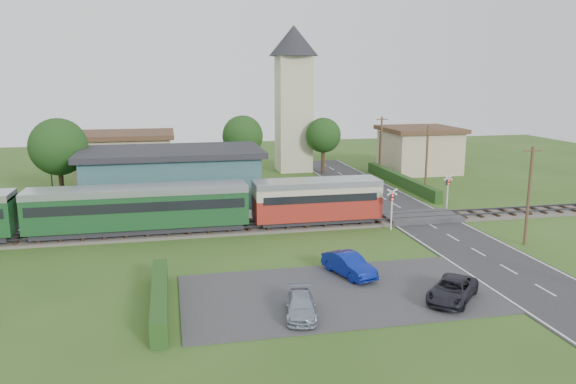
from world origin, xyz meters
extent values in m
plane|color=#2D4C19|center=(0.00, 0.00, 0.00)|extent=(120.00, 120.00, 0.00)
cube|color=#4C443D|center=(0.00, 2.00, 0.10)|extent=(76.00, 3.20, 0.20)
cube|color=#3F3F47|center=(0.00, 1.28, 0.42)|extent=(76.00, 0.08, 0.15)
cube|color=#3F3F47|center=(0.00, 2.72, 0.42)|extent=(76.00, 0.08, 0.15)
cube|color=#28282B|center=(10.00, 0.00, 0.03)|extent=(6.00, 70.00, 0.05)
cube|color=#333335|center=(-1.50, -12.00, 0.04)|extent=(17.00, 9.00, 0.08)
cube|color=#333335|center=(10.00, 2.00, 0.23)|extent=(6.20, 3.40, 0.45)
cube|color=gray|center=(-10.00, 5.20, 0.23)|extent=(30.00, 3.00, 0.45)
cube|color=#BEB897|center=(-18.00, 5.20, 1.65)|extent=(2.00, 2.00, 2.40)
cube|color=#232328|center=(-18.00, 5.20, 2.93)|extent=(2.30, 2.30, 0.15)
cube|color=#396264|center=(-10.00, 11.00, 2.40)|extent=(15.00, 8.00, 4.80)
cube|color=#232328|center=(-10.00, 11.00, 5.05)|extent=(16.00, 9.00, 0.50)
cube|color=#232328|center=(-10.00, 7.06, 1.10)|extent=(1.20, 0.12, 2.20)
cube|color=black|center=(-15.00, 7.06, 2.40)|extent=(1.00, 0.12, 1.20)
cube|color=black|center=(-13.00, 7.06, 2.40)|extent=(1.00, 0.12, 1.20)
cube|color=black|center=(-7.00, 7.06, 2.40)|extent=(1.00, 0.12, 1.20)
cube|color=black|center=(-5.00, 7.06, 2.40)|extent=(1.00, 0.12, 1.20)
cube|color=#232328|center=(1.05, 2.00, 0.59)|extent=(9.00, 2.20, 0.50)
cube|color=maroon|center=(1.05, 2.00, 1.59)|extent=(10.00, 2.80, 1.80)
cube|color=#BBAE97|center=(1.05, 2.00, 2.84)|extent=(10.00, 2.82, 0.90)
cube|color=black|center=(1.05, 2.00, 2.49)|extent=(9.00, 2.88, 0.60)
cube|color=#A2A7B1|center=(1.05, 2.00, 3.49)|extent=(10.00, 2.90, 0.45)
cube|color=#232328|center=(-12.55, 2.00, 0.59)|extent=(15.20, 2.20, 0.50)
cube|color=#15411E|center=(-12.55, 2.00, 2.09)|extent=(16.00, 2.80, 2.60)
cube|color=black|center=(-12.55, 2.00, 2.49)|extent=(15.40, 2.86, 0.70)
cube|color=#A2A7B1|center=(-12.55, 2.00, 3.49)|extent=(16.00, 2.90, 0.50)
cube|color=#BEB897|center=(5.00, 28.00, 7.00)|extent=(4.00, 4.00, 14.00)
cone|color=#232328|center=(5.00, 28.00, 15.80)|extent=(6.00, 6.00, 3.60)
cube|color=tan|center=(-15.00, 25.00, 2.50)|extent=(10.00, 8.00, 5.00)
cube|color=#472D1E|center=(-15.00, 25.00, 5.25)|extent=(10.80, 8.80, 0.50)
cube|color=tan|center=(20.00, 24.00, 2.50)|extent=(8.00, 8.00, 5.00)
cube|color=#472D1E|center=(20.00, 24.00, 5.25)|extent=(8.80, 8.80, 0.50)
cube|color=#193814|center=(-11.00, -12.00, 0.60)|extent=(0.80, 9.00, 1.20)
cube|color=#193814|center=(14.20, 16.00, 0.60)|extent=(0.80, 18.00, 1.20)
cube|color=#193814|center=(-10.00, 15.50, 0.65)|extent=(22.00, 0.80, 1.30)
cylinder|color=#332316|center=(-20.00, 14.00, 2.06)|extent=(0.44, 0.44, 4.12)
sphere|color=#143311|center=(-20.00, 14.00, 5.40)|extent=(5.20, 5.20, 5.20)
cylinder|color=#332316|center=(-2.00, 23.00, 1.93)|extent=(0.44, 0.44, 3.85)
sphere|color=#143311|center=(-2.00, 23.00, 5.04)|extent=(4.60, 4.60, 4.60)
cylinder|color=#332316|center=(8.00, 25.00, 1.79)|extent=(0.44, 0.44, 3.58)
sphere|color=#143311|center=(8.00, 25.00, 4.68)|extent=(4.20, 4.20, 4.20)
cylinder|color=#473321|center=(14.20, -6.00, 3.50)|extent=(0.22, 0.22, 7.00)
cube|color=#473321|center=(14.20, -6.00, 6.70)|extent=(1.40, 0.10, 0.10)
cylinder|color=#473321|center=(14.20, 10.00, 3.50)|extent=(0.22, 0.22, 7.00)
cube|color=#473321|center=(14.20, 10.00, 6.70)|extent=(1.40, 0.10, 0.10)
cylinder|color=#473321|center=(14.20, 22.00, 3.50)|extent=(0.22, 0.22, 7.00)
cube|color=#473321|center=(14.20, 22.00, 6.70)|extent=(1.40, 0.10, 0.10)
cylinder|color=silver|center=(6.40, -0.40, 1.50)|extent=(0.12, 0.12, 3.00)
cube|color=#232328|center=(6.40, -0.40, 2.60)|extent=(0.35, 0.18, 0.55)
sphere|color=#FF190C|center=(6.40, -0.52, 2.75)|extent=(0.14, 0.14, 0.14)
sphere|color=#FF190C|center=(6.40, -0.52, 2.45)|extent=(0.14, 0.14, 0.14)
cube|color=silver|center=(6.40, -0.40, 3.00)|extent=(0.84, 0.05, 0.55)
cube|color=silver|center=(6.40, -0.40, 3.00)|extent=(0.84, 0.05, 0.55)
cylinder|color=silver|center=(13.60, 4.40, 1.50)|extent=(0.12, 0.12, 3.00)
cube|color=#232328|center=(13.60, 4.40, 2.60)|extent=(0.35, 0.18, 0.55)
sphere|color=#FF190C|center=(13.60, 4.28, 2.75)|extent=(0.14, 0.14, 0.14)
sphere|color=#FF190C|center=(13.60, 4.28, 2.45)|extent=(0.14, 0.14, 0.14)
cube|color=silver|center=(13.60, 4.40, 3.00)|extent=(0.84, 0.05, 0.55)
cube|color=silver|center=(13.60, 4.40, 3.00)|extent=(0.84, 0.05, 0.55)
cylinder|color=#3F3F47|center=(-22.00, 20.00, 2.50)|extent=(0.14, 0.14, 5.00)
sphere|color=orange|center=(-22.00, 20.00, 5.00)|extent=(0.30, 0.30, 0.30)
cylinder|color=#3F3F47|center=(16.00, 27.00, 2.50)|extent=(0.14, 0.14, 5.00)
sphere|color=orange|center=(16.00, 27.00, 5.00)|extent=(0.30, 0.30, 0.30)
imported|color=navy|center=(10.76, 17.79, 0.58)|extent=(3.36, 2.33, 1.06)
imported|color=navy|center=(-0.01, -9.50, 0.74)|extent=(2.56, 4.23, 1.32)
imported|color=#8C95A9|center=(-4.14, -14.50, 0.60)|extent=(2.12, 3.80, 1.04)
imported|color=black|center=(4.17, -14.26, 0.66)|extent=(4.26, 4.34, 1.16)
imported|color=gray|center=(-5.09, 4.64, 1.30)|extent=(0.73, 0.62, 1.71)
imported|color=gray|center=(-14.95, 5.06, 1.23)|extent=(0.73, 0.86, 1.56)
camera|label=1|loc=(-10.21, -39.81, 11.84)|focal=35.00mm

